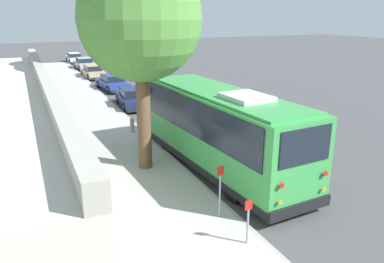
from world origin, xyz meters
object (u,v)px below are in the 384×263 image
Objects in this scene: street_tree at (139,11)px; sign_post_near at (248,221)px; shuttle_bus at (220,126)px; fire_hydrant at (132,125)px; sign_post_far at (220,191)px; parked_sedan_navy at (133,98)px; parked_sedan_white at (74,58)px; parked_sedan_tan at (93,72)px; parked_sedan_silver at (84,64)px; parked_sedan_blue at (112,83)px.

street_tree is 8.50m from sign_post_near.
shuttle_bus is at bearing -114.41° from street_tree.
fire_hydrant is (4.67, -0.79, -5.73)m from street_tree.
sign_post_near is at bearing 180.00° from sign_post_far.
parked_sedan_navy is 26.89m from parked_sedan_white.
street_tree is at bearing 171.68° from parked_sedan_tan.
parked_sedan_silver is at bearing -179.93° from parked_sedan_white.
parked_sedan_blue is 0.53× the size of street_tree.
parked_sedan_silver is at bearing -3.72° from fire_hydrant.
shuttle_bus is 5.41m from street_tree.
sign_post_far is 2.07× the size of fire_hydrant.
parked_sedan_tan is (13.46, 0.28, -0.01)m from parked_sedan_navy.
sign_post_near reaches higher than parked_sedan_tan.
parked_sedan_silver is at bearing -3.23° from shuttle_bus.
sign_post_near is 1.62× the size of fire_hydrant.
parked_sedan_tan is 25.04m from street_tree.
parked_sedan_navy is at bearing 177.13° from parked_sedan_silver.
parked_sedan_white is at bearing -1.94° from sign_post_far.
fire_hydrant is at bearing 168.25° from parked_sedan_navy.
sign_post_near reaches higher than parked_sedan_blue.
sign_post_far is at bearing 174.34° from parked_sedan_silver.
parked_sedan_silver reaches higher than parked_sedan_white.
parked_sedan_white is at bearing 4.93° from parked_sedan_navy.
parked_sedan_silver is (20.09, 0.07, 0.01)m from parked_sedan_navy.
parked_sedan_white is 38.20m from street_tree.
fire_hydrant is at bearing 15.07° from shuttle_bus.
street_tree is at bearing 7.77° from sign_post_near.
street_tree is 10.92× the size of fire_hydrant.
parked_sedan_tan is 3.50× the size of sign_post_near.
street_tree is at bearing 175.04° from parked_sedan_white.
parked_sedan_blue is 2.78× the size of sign_post_far.
parked_sedan_white is at bearing -3.05° from parked_sedan_tan.
sign_post_far is at bearing 178.25° from parked_sedan_navy.
parked_sedan_navy is 6.40m from fire_hydrant.
parked_sedan_tan reaches higher than parked_sedan_white.
shuttle_bus is at bearing 177.51° from parked_sedan_silver.
sign_post_near reaches higher than parked_sedan_white.
parked_sedan_silver reaches higher than parked_sedan_navy.
parked_sedan_blue is at bearing -179.77° from parked_sedan_tan.
parked_sedan_white is 42.61m from sign_post_far.
parked_sedan_blue is at bearing -3.34° from shuttle_bus.
parked_sedan_blue is 5.76× the size of fire_hydrant.
parked_sedan_blue reaches higher than parked_sedan_navy.
parked_sedan_blue is at bearing -8.42° from fire_hydrant.
shuttle_bus is 2.11× the size of parked_sedan_navy.
parked_sedan_tan is at bearing -1.78° from parked_sedan_blue.
street_tree is at bearing 172.30° from parked_sedan_silver.
sign_post_near is at bearing 176.70° from parked_sedan_white.
parked_sedan_blue is 20.33m from parked_sedan_white.
fire_hydrant is at bearing 0.53° from sign_post_far.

